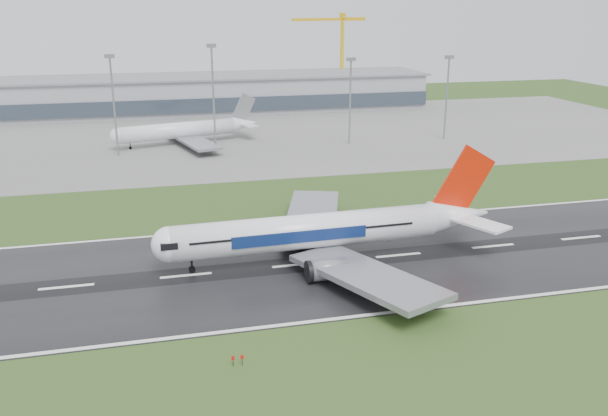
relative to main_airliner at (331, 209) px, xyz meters
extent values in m
plane|color=#284318|center=(-27.05, -1.91, -9.73)|extent=(520.00, 520.00, 0.00)
cube|color=black|center=(-27.05, -1.91, -9.68)|extent=(400.00, 45.00, 0.10)
cube|color=slate|center=(-27.05, 123.09, -9.69)|extent=(400.00, 130.00, 0.08)
cube|color=gray|center=(-27.05, 183.09, -2.23)|extent=(240.00, 36.00, 15.00)
cylinder|color=gray|center=(-41.84, 98.09, 5.42)|extent=(0.64, 0.64, 30.30)
cylinder|color=gray|center=(-11.01, 98.09, 6.75)|extent=(0.64, 0.64, 32.96)
cylinder|color=gray|center=(34.95, 98.09, 4.24)|extent=(0.64, 0.64, 27.95)
cylinder|color=gray|center=(70.47, 98.09, 4.27)|extent=(0.64, 0.64, 28.01)
camera|label=1|loc=(-31.13, -106.24, 35.72)|focal=37.31mm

